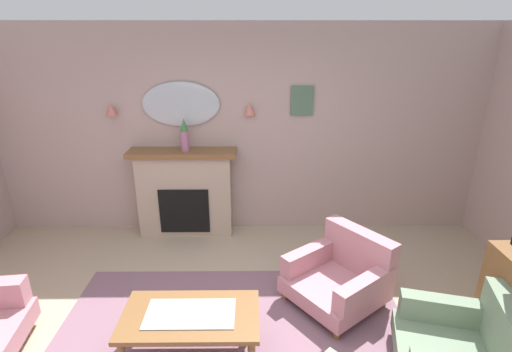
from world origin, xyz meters
The scene contains 10 objects.
wall_back centered at (0.00, 2.55, 1.34)m, with size 7.24×0.10×2.68m, color #B29993.
fireplace centered at (-0.71, 2.33, 0.57)m, with size 1.36×0.36×1.16m.
mantel_vase_right centered at (-0.66, 2.30, 1.36)m, with size 0.11×0.11×0.41m.
wall_mirror centered at (-0.71, 2.47, 1.71)m, with size 0.96×0.06×0.56m, color #B2BCC6.
wall_sconce_left centered at (-1.56, 2.42, 1.66)m, with size 0.14×0.14×0.14m, color #D17066.
wall_sconce_right centered at (0.14, 2.42, 1.66)m, with size 0.14×0.14×0.14m, color #D17066.
framed_picture centered at (0.79, 2.48, 1.75)m, with size 0.28×0.03×0.36m, color #4C6B56.
coffee_table centered at (-0.33, 0.19, 0.38)m, with size 1.10×0.60×0.45m.
armchair_in_corner centered at (1.06, 0.92, 0.31)m, with size 1.14×1.13×0.71m.
armchair_by_coffee_table centered at (1.79, -0.05, 0.31)m, with size 1.00×0.98×0.71m.
Camera 1 is at (0.18, -2.30, 2.56)m, focal length 27.02 mm.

